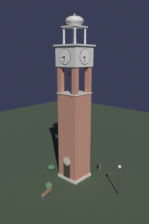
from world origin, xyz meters
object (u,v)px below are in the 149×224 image
object	(u,v)px
park_bench	(47,192)
trash_bin	(100,167)
lamp_post	(119,174)
clock_tower	(74,116)

from	to	relation	value
park_bench	trash_bin	xyz separation A→B (m)	(0.69, 9.00, -0.08)
park_bench	lamp_post	size ratio (longest dim) A/B	0.46
clock_tower	lamp_post	xyz separation A→B (m)	(6.48, 0.20, -5.56)
lamp_post	clock_tower	bearing A→B (deg)	-178.24
lamp_post	park_bench	bearing A→B (deg)	-135.72
clock_tower	park_bench	world-z (taller)	clock_tower
lamp_post	trash_bin	distance (m)	6.44
clock_tower	park_bench	distance (m)	9.34
park_bench	trash_bin	size ratio (longest dim) A/B	2.07
clock_tower	lamp_post	world-z (taller)	clock_tower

